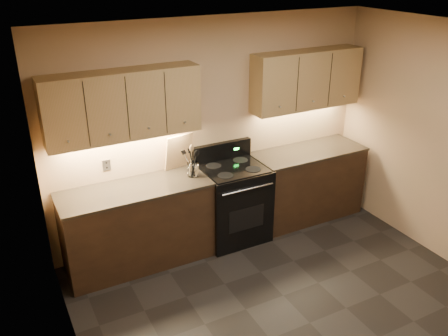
{
  "coord_description": "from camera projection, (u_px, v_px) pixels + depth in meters",
  "views": [
    {
      "loc": [
        -2.34,
        -2.71,
        3.19
      ],
      "look_at": [
        -0.16,
        1.45,
        1.06
      ],
      "focal_mm": 38.0,
      "sensor_mm": 36.0,
      "label": 1
    }
  ],
  "objects": [
    {
      "name": "floor",
      "position": [
        310.0,
        323.0,
        4.49
      ],
      "size": [
        4.0,
        4.0,
        0.0
      ],
      "primitive_type": "plane",
      "color": "black",
      "rests_on": "ground"
    },
    {
      "name": "ceiling",
      "position": [
        337.0,
        43.0,
        3.41
      ],
      "size": [
        4.0,
        4.0,
        0.0
      ],
      "primitive_type": "plane",
      "rotation": [
        3.14,
        0.0,
        0.0
      ],
      "color": "silver",
      "rests_on": "wall_back"
    },
    {
      "name": "wall_back",
      "position": [
        214.0,
        130.0,
        5.56
      ],
      "size": [
        4.0,
        0.04,
        2.6
      ],
      "primitive_type": "cube",
      "color": "tan",
      "rests_on": "ground"
    },
    {
      "name": "wall_left",
      "position": [
        78.0,
        270.0,
        3.1
      ],
      "size": [
        0.04,
        4.0,
        2.6
      ],
      "primitive_type": "cube",
      "color": "tan",
      "rests_on": "ground"
    },
    {
      "name": "counter_left",
      "position": [
        138.0,
        226.0,
        5.2
      ],
      "size": [
        1.62,
        0.62,
        0.93
      ],
      "color": "black",
      "rests_on": "ground"
    },
    {
      "name": "counter_right",
      "position": [
        306.0,
        183.0,
        6.16
      ],
      "size": [
        1.46,
        0.62,
        0.93
      ],
      "color": "black",
      "rests_on": "ground"
    },
    {
      "name": "stove",
      "position": [
        233.0,
        202.0,
        5.68
      ],
      "size": [
        0.76,
        0.68,
        1.14
      ],
      "color": "black",
      "rests_on": "ground"
    },
    {
      "name": "upper_cab_left",
      "position": [
        123.0,
        105.0,
        4.77
      ],
      "size": [
        1.6,
        0.3,
        0.7
      ],
      "primitive_type": "cube",
      "color": "#A47E52",
      "rests_on": "wall_back"
    },
    {
      "name": "upper_cab_right",
      "position": [
        306.0,
        80.0,
        5.74
      ],
      "size": [
        1.44,
        0.3,
        0.7
      ],
      "primitive_type": "cube",
      "color": "#A47E52",
      "rests_on": "wall_back"
    },
    {
      "name": "outlet_plate",
      "position": [
        107.0,
        165.0,
        5.08
      ],
      "size": [
        0.08,
        0.01,
        0.12
      ],
      "primitive_type": "cube",
      "color": "#B2B5BA",
      "rests_on": "wall_back"
    },
    {
      "name": "utensil_crock",
      "position": [
        193.0,
        170.0,
        5.26
      ],
      "size": [
        0.14,
        0.14,
        0.16
      ],
      "color": "white",
      "rests_on": "counter_left"
    },
    {
      "name": "cutting_board",
      "position": [
        179.0,
        152.0,
        5.38
      ],
      "size": [
        0.35,
        0.17,
        0.42
      ],
      "primitive_type": "cube",
      "rotation": [
        0.21,
        0.0,
        0.18
      ],
      "color": "tan",
      "rests_on": "counter_left"
    },
    {
      "name": "wooden_spoon",
      "position": [
        190.0,
        161.0,
        5.21
      ],
      "size": [
        0.11,
        0.11,
        0.34
      ],
      "primitive_type": null,
      "rotation": [
        -0.13,
        0.16,
        0.14
      ],
      "color": "tan",
      "rests_on": "utensil_crock"
    },
    {
      "name": "black_spoon",
      "position": [
        192.0,
        161.0,
        5.24
      ],
      "size": [
        0.1,
        0.14,
        0.32
      ],
      "primitive_type": null,
      "rotation": [
        0.25,
        0.13,
        -0.1
      ],
      "color": "black",
      "rests_on": "utensil_crock"
    },
    {
      "name": "black_turner",
      "position": [
        194.0,
        162.0,
        5.2
      ],
      "size": [
        0.12,
        0.18,
        0.33
      ],
      "primitive_type": null,
      "rotation": [
        -0.28,
        0.03,
        0.29
      ],
      "color": "black",
      "rests_on": "utensil_crock"
    },
    {
      "name": "steel_spatula",
      "position": [
        194.0,
        160.0,
        5.23
      ],
      "size": [
        0.22,
        0.15,
        0.34
      ],
      "primitive_type": null,
      "rotation": [
        0.02,
        -0.39,
        -0.37
      ],
      "color": "silver",
      "rests_on": "utensil_crock"
    }
  ]
}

